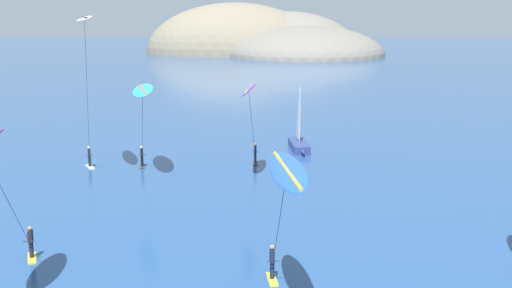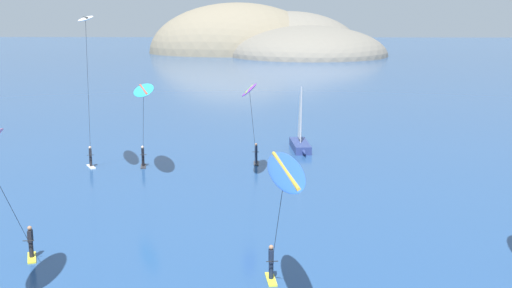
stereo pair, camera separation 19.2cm
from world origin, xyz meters
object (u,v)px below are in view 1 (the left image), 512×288
kitesurfer_blue (285,179)px  kitesurfer_purple (249,97)px  kitesurfer_cyan (142,95)px  sailboat_near (299,143)px  kitesurfer_white (85,33)px

kitesurfer_blue → kitesurfer_purple: bearing=95.4°
kitesurfer_cyan → kitesurfer_purple: bearing=-3.8°
sailboat_near → kitesurfer_purple: bearing=-113.5°
kitesurfer_cyan → kitesurfer_blue: 24.61m
kitesurfer_purple → kitesurfer_cyan: bearing=176.2°
kitesurfer_white → kitesurfer_purple: kitesurfer_white is taller
kitesurfer_white → kitesurfer_cyan: kitesurfer_white is taller
sailboat_near → kitesurfer_purple: size_ratio=0.74×
sailboat_near → kitesurfer_blue: (-2.07, -31.52, 5.02)m
kitesurfer_white → kitesurfer_purple: size_ratio=1.49×
kitesurfer_white → kitesurfer_blue: bearing=-57.5°
sailboat_near → kitesurfer_blue: kitesurfer_blue is taller
kitesurfer_purple → kitesurfer_white: bearing=-179.1°
kitesurfer_white → kitesurfer_purple: (11.77, 0.18, -4.63)m
kitesurfer_cyan → kitesurfer_purple: 7.96m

